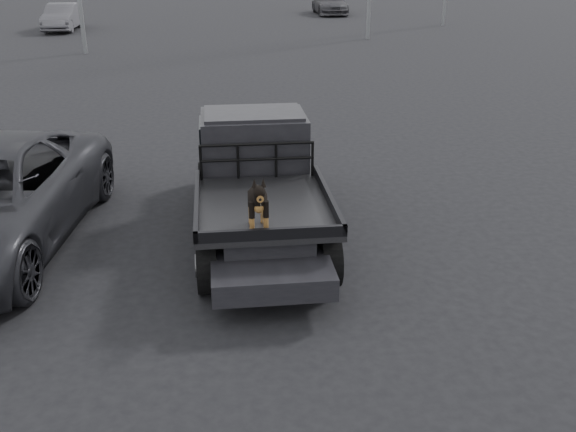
{
  "coord_description": "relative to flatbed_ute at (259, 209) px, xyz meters",
  "views": [
    {
      "loc": [
        -0.37,
        -7.88,
        4.37
      ],
      "look_at": [
        0.5,
        -0.59,
        1.22
      ],
      "focal_mm": 40.0,
      "sensor_mm": 36.0,
      "label": 1
    }
  ],
  "objects": [
    {
      "name": "distant_car_a",
      "position": [
        -8.38,
        27.16,
        0.22
      ],
      "size": [
        1.48,
        4.15,
        1.36
      ],
      "primitive_type": "imported",
      "rotation": [
        0.0,
        0.0,
        -0.01
      ],
      "color": "#545359",
      "rests_on": "ground"
    },
    {
      "name": "distant_car_b",
      "position": [
        7.23,
        33.76,
        0.21
      ],
      "size": [
        1.93,
        4.66,
        1.35
      ],
      "primitive_type": "imported",
      "rotation": [
        0.0,
        0.0,
        -0.01
      ],
      "color": "#403F43",
      "rests_on": "ground"
    },
    {
      "name": "ute_cab",
      "position": [
        -0.0,
        0.95,
        0.9
      ],
      "size": [
        1.72,
        1.3,
        0.88
      ],
      "primitive_type": null,
      "color": "black",
      "rests_on": "flatbed_ute"
    },
    {
      "name": "ground",
      "position": [
        -0.28,
        -1.51,
        -0.46
      ],
      "size": [
        120.0,
        120.0,
        0.0
      ],
      "primitive_type": "plane",
      "color": "black",
      "rests_on": "ground"
    },
    {
      "name": "flatbed_ute",
      "position": [
        0.0,
        0.0,
        0.0
      ],
      "size": [
        2.0,
        5.4,
        0.92
      ],
      "primitive_type": null,
      "color": "black",
      "rests_on": "ground"
    },
    {
      "name": "headache_rack",
      "position": [
        -0.0,
        0.2,
        0.74
      ],
      "size": [
        1.8,
        0.08,
        0.55
      ],
      "primitive_type": null,
      "color": "black",
      "rests_on": "flatbed_ute"
    },
    {
      "name": "dog",
      "position": [
        -0.14,
        -1.76,
        0.83
      ],
      "size": [
        0.32,
        0.6,
        0.74
      ],
      "primitive_type": null,
      "color": "black",
      "rests_on": "flatbed_ute"
    }
  ]
}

